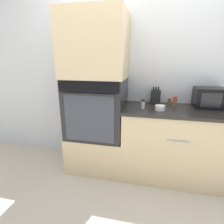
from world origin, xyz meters
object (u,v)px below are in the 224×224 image
Objects in this scene: knife_block at (155,97)px; condiment_jar_mid at (169,101)px; microwave at (209,98)px; condiment_jar_near at (143,104)px; bowl at (160,108)px; wall_oven at (97,108)px; condiment_jar_far at (175,101)px.

condiment_jar_mid is (0.18, 0.03, -0.05)m from knife_block.
condiment_jar_near is at bearing -163.64° from microwave.
knife_block reaches higher than condiment_jar_near.
microwave reaches higher than bowl.
condiment_jar_mid is (0.32, 0.32, -0.02)m from condiment_jar_near.
knife_block is at bearing -170.00° from condiment_jar_mid.
wall_oven is 0.79m from bowl.
microwave reaches higher than condiment_jar_far.
wall_oven is at bearing -164.19° from knife_block.
bowl is (0.05, -0.30, -0.06)m from knife_block.
condiment_jar_mid is at bearing 10.00° from knife_block.
condiment_jar_far is at bearing 9.68° from wall_oven.
bowl is (-0.57, -0.24, -0.09)m from microwave.
knife_block reaches higher than condiment_jar_far.
wall_oven is 0.77m from knife_block.
knife_block is at bearing 169.98° from condiment_jar_far.
condiment_jar_near is 0.45m from condiment_jar_far.
microwave reaches higher than condiment_jar_near.
microwave is at bearing 5.98° from wall_oven.
condiment_jar_far is at bearing -10.02° from knife_block.
bowl is at bearing -157.08° from microwave.
condiment_jar_far is at bearing 176.43° from microwave.
wall_oven is 6.67× the size of bowl.
bowl is 1.62× the size of condiment_jar_mid.
microwave is at bearing -6.07° from knife_block.
condiment_jar_far is (0.24, -0.04, -0.03)m from knife_block.
microwave is 3.03× the size of bowl.
bowl is at bearing -80.74° from knife_block.
condiment_jar_far is (0.06, -0.07, 0.02)m from condiment_jar_mid.
condiment_jar_mid is (0.13, 0.34, 0.01)m from bowl.
wall_oven is 2.20× the size of microwave.
knife_block is (-0.62, 0.07, -0.03)m from microwave.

